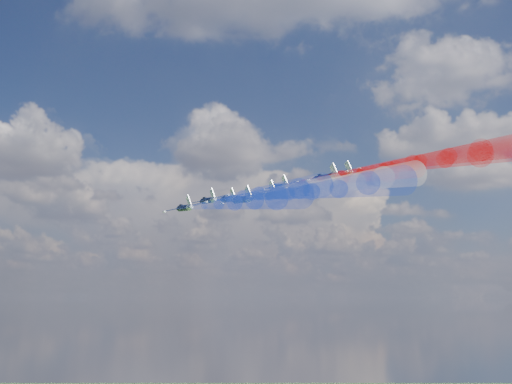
# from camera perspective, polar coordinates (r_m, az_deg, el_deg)

# --- Properties ---
(jet_lead) EXTENTS (15.02, 15.65, 6.85)m
(jet_lead) POSITION_cam_1_polar(r_m,az_deg,el_deg) (160.12, -2.53, -0.61)
(jet_lead) COLOR black
(trail_lead) EXTENTS (29.90, 43.34, 9.57)m
(trail_lead) POSITION_cam_1_polar(r_m,az_deg,el_deg) (132.99, 1.92, -0.03)
(trail_lead) COLOR white
(jet_inner_left) EXTENTS (15.02, 15.65, 6.85)m
(jet_inner_left) POSITION_cam_1_polar(r_m,az_deg,el_deg) (145.22, -4.34, -0.76)
(jet_inner_left) COLOR black
(trail_inner_left) EXTENTS (29.90, 43.34, 9.57)m
(trail_inner_left) POSITION_cam_1_polar(r_m,az_deg,el_deg) (117.76, 0.27, -0.14)
(trail_inner_left) COLOR blue
(jet_inner_right) EXTENTS (15.02, 15.65, 6.85)m
(jet_inner_right) POSITION_cam_1_polar(r_m,az_deg,el_deg) (153.44, 2.02, 0.47)
(jet_inner_right) COLOR black
(trail_inner_right) EXTENTS (29.90, 43.34, 9.57)m
(trail_inner_right) POSITION_cam_1_polar(r_m,az_deg,el_deg) (127.47, 7.64, 1.29)
(trail_inner_right) COLOR red
(jet_outer_left) EXTENTS (15.02, 15.65, 6.85)m
(jet_outer_left) POSITION_cam_1_polar(r_m,az_deg,el_deg) (133.80, -6.43, -1.43)
(jet_outer_left) COLOR black
(trail_outer_left) EXTENTS (29.90, 43.34, 9.57)m
(trail_outer_left) POSITION_cam_1_polar(r_m,az_deg,el_deg) (105.94, -1.86, -0.92)
(trail_outer_left) COLOR blue
(jet_center_third) EXTENTS (15.02, 15.65, 6.85)m
(jet_center_third) POSITION_cam_1_polar(r_m,az_deg,el_deg) (140.96, 0.87, -0.11)
(jet_center_third) COLOR black
(trail_center_third) EXTENTS (29.90, 43.34, 9.57)m
(trail_center_third) POSITION_cam_1_polar(r_m,az_deg,el_deg) (114.73, 6.85, 0.68)
(trail_center_third) COLOR white
(jet_outer_right) EXTENTS (15.02, 15.65, 6.85)m
(jet_outer_right) POSITION_cam_1_polar(r_m,az_deg,el_deg) (147.74, 7.52, 1.64)
(jet_outer_right) COLOR black
(trail_outer_right) EXTENTS (29.90, 43.34, 9.57)m
(trail_outer_right) POSITION_cam_1_polar(r_m,az_deg,el_deg) (123.43, 14.50, 2.72)
(trail_outer_right) COLOR red
(jet_rear_left) EXTENTS (15.02, 15.65, 6.85)m
(jet_rear_left) POSITION_cam_1_polar(r_m,az_deg,el_deg) (126.88, -1.27, -0.68)
(jet_rear_left) COLOR black
(trail_rear_left) EXTENTS (29.90, 43.34, 9.57)m
(trail_rear_left) POSITION_cam_1_polar(r_m,az_deg,el_deg) (100.18, 5.00, 0.07)
(trail_rear_left) COLOR blue
(jet_rear_right) EXTENTS (15.02, 15.65, 6.85)m
(jet_rear_right) POSITION_cam_1_polar(r_m,az_deg,el_deg) (133.58, 6.20, 1.32)
(jet_rear_right) COLOR black
(trail_rear_right) EXTENTS (29.90, 43.34, 9.57)m
(trail_rear_right) POSITION_cam_1_polar(r_m,az_deg,el_deg) (108.96, 13.79, 2.47)
(trail_rear_right) COLOR red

